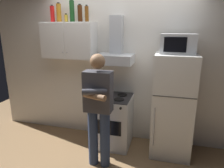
% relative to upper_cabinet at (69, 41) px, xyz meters
% --- Properties ---
extents(ground_plane, '(7.00, 7.00, 0.00)m').
position_rel_upper_cabinet_xyz_m(ground_plane, '(0.85, -0.37, -1.75)').
color(ground_plane, olive).
extents(back_wall_tiled, '(4.80, 0.10, 2.70)m').
position_rel_upper_cabinet_xyz_m(back_wall_tiled, '(0.85, 0.23, -0.40)').
color(back_wall_tiled, silver).
rests_on(back_wall_tiled, ground_plane).
extents(upper_cabinet, '(0.90, 0.37, 0.60)m').
position_rel_upper_cabinet_xyz_m(upper_cabinet, '(0.00, 0.00, 0.00)').
color(upper_cabinet, white).
extents(stove_oven, '(0.60, 0.62, 0.87)m').
position_rel_upper_cabinet_xyz_m(stove_oven, '(0.80, -0.13, -1.32)').
color(stove_oven, silver).
rests_on(stove_oven, ground_plane).
extents(range_hood, '(0.60, 0.44, 0.75)m').
position_rel_upper_cabinet_xyz_m(range_hood, '(0.80, 0.00, -0.15)').
color(range_hood, '#B7BABF').
extents(refrigerator, '(0.60, 0.62, 1.60)m').
position_rel_upper_cabinet_xyz_m(refrigerator, '(1.75, -0.12, -0.95)').
color(refrigerator, white).
rests_on(refrigerator, ground_plane).
extents(microwave, '(0.48, 0.37, 0.28)m').
position_rel_upper_cabinet_xyz_m(microwave, '(1.75, -0.11, -0.01)').
color(microwave, '#B7BABF').
rests_on(microwave, refrigerator).
extents(person_standing, '(0.38, 0.33, 1.64)m').
position_rel_upper_cabinet_xyz_m(person_standing, '(0.75, -0.73, -0.85)').
color(person_standing, navy).
rests_on(person_standing, ground_plane).
extents(bottle_soda_red, '(0.07, 0.07, 0.27)m').
position_rel_upper_cabinet_xyz_m(bottle_soda_red, '(-0.28, 0.00, 0.43)').
color(bottle_soda_red, red).
rests_on(bottle_soda_red, upper_cabinet).
extents(bottle_beer_brown, '(0.06, 0.06, 0.26)m').
position_rel_upper_cabinet_xyz_m(bottle_beer_brown, '(0.34, -0.01, 0.42)').
color(bottle_beer_brown, brown).
rests_on(bottle_beer_brown, upper_cabinet).
extents(bottle_liquor_amber, '(0.08, 0.08, 0.31)m').
position_rel_upper_cabinet_xyz_m(bottle_liquor_amber, '(-0.16, 0.01, 0.45)').
color(bottle_liquor_amber, '#B7721E').
rests_on(bottle_liquor_amber, upper_cabinet).
extents(bottle_spice_jar, '(0.06, 0.06, 0.13)m').
position_rel_upper_cabinet_xyz_m(bottle_spice_jar, '(-0.04, 0.01, 0.36)').
color(bottle_spice_jar, gold).
rests_on(bottle_spice_jar, upper_cabinet).
extents(bottle_rum_dark, '(0.07, 0.07, 0.28)m').
position_rel_upper_cabinet_xyz_m(bottle_rum_dark, '(0.20, 0.03, 0.43)').
color(bottle_rum_dark, '#47230F').
rests_on(bottle_rum_dark, upper_cabinet).
extents(bottle_wine_green, '(0.08, 0.08, 0.35)m').
position_rel_upper_cabinet_xyz_m(bottle_wine_green, '(0.07, 0.01, 0.47)').
color(bottle_wine_green, '#19471E').
rests_on(bottle_wine_green, upper_cabinet).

